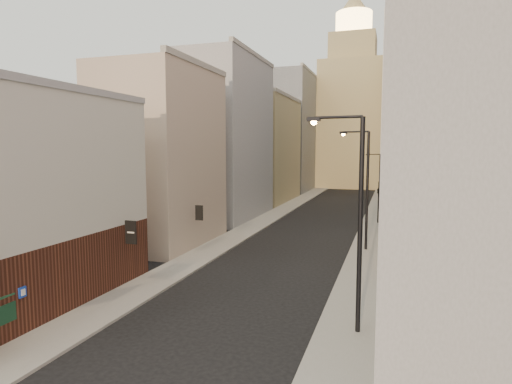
# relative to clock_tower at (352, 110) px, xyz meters

# --- Properties ---
(sidewalk_left) EXTENTS (3.00, 140.00, 0.15)m
(sidewalk_left) POSITION_rel_clock_tower_xyz_m (-5.50, -37.00, -17.56)
(sidewalk_left) COLOR gray
(sidewalk_left) RESTS_ON ground
(sidewalk_right) EXTENTS (3.00, 140.00, 0.15)m
(sidewalk_right) POSITION_rel_clock_tower_xyz_m (7.50, -37.00, -17.56)
(sidewalk_right) COLOR gray
(sidewalk_right) RESTS_ON ground
(near_building_left) EXTENTS (8.30, 23.04, 12.30)m
(near_building_left) POSITION_rel_clock_tower_xyz_m (-9.99, -83.00, -11.61)
(near_building_left) COLOR #54291B
(near_building_left) RESTS_ON ground
(left_bldg_beige) EXTENTS (8.00, 12.00, 16.00)m
(left_bldg_beige) POSITION_rel_clock_tower_xyz_m (-11.00, -66.00, -9.63)
(left_bldg_beige) COLOR tan
(left_bldg_beige) RESTS_ON ground
(left_bldg_grey) EXTENTS (8.00, 16.00, 20.00)m
(left_bldg_grey) POSITION_rel_clock_tower_xyz_m (-11.00, -50.00, -7.63)
(left_bldg_grey) COLOR gray
(left_bldg_grey) RESTS_ON ground
(left_bldg_tan) EXTENTS (8.00, 18.00, 17.00)m
(left_bldg_tan) POSITION_rel_clock_tower_xyz_m (-11.00, -32.00, -9.13)
(left_bldg_tan) COLOR tan
(left_bldg_tan) RESTS_ON ground
(left_bldg_wingrid) EXTENTS (8.00, 20.00, 24.00)m
(left_bldg_wingrid) POSITION_rel_clock_tower_xyz_m (-11.00, -12.00, -5.63)
(left_bldg_wingrid) COLOR gray
(left_bldg_wingrid) RESTS_ON ground
(right_bldg_grey) EXTENTS (8.00, 16.00, 16.00)m
(right_bldg_grey) POSITION_rel_clock_tower_xyz_m (13.00, -80.00, -9.63)
(right_bldg_grey) COLOR gray
(right_bldg_grey) RESTS_ON ground
(right_bldg_beige) EXTENTS (8.00, 16.00, 20.00)m
(right_bldg_beige) POSITION_rel_clock_tower_xyz_m (13.00, -62.00, -7.63)
(right_bldg_beige) COLOR tan
(right_bldg_beige) RESTS_ON ground
(right_bldg_wingrid) EXTENTS (8.00, 20.00, 26.00)m
(right_bldg_wingrid) POSITION_rel_clock_tower_xyz_m (13.00, -42.00, -4.63)
(right_bldg_wingrid) COLOR gray
(right_bldg_wingrid) RESTS_ON ground
(highrise) EXTENTS (21.00, 23.00, 51.20)m
(highrise) POSITION_rel_clock_tower_xyz_m (19.00, -14.00, 8.02)
(highrise) COLOR gray
(highrise) RESTS_ON ground
(clock_tower) EXTENTS (14.00, 14.00, 44.90)m
(clock_tower) POSITION_rel_clock_tower_xyz_m (0.00, 0.00, 0.00)
(clock_tower) COLOR tan
(clock_tower) RESTS_ON ground
(white_tower) EXTENTS (8.00, 8.00, 41.50)m
(white_tower) POSITION_rel_clock_tower_xyz_m (11.00, -14.00, 0.97)
(white_tower) COLOR silver
(white_tower) RESTS_ON ground
(streetlamp_near) EXTENTS (2.73, 0.45, 10.40)m
(streetlamp_near) POSITION_rel_clock_tower_xyz_m (7.71, -80.62, -11.69)
(streetlamp_near) COLOR black
(streetlamp_near) RESTS_ON ground
(streetlamp_mid) EXTENTS (2.64, 0.99, 10.37)m
(streetlamp_mid) POSITION_rel_clock_tower_xyz_m (7.06, -63.17, -11.71)
(streetlamp_mid) COLOR black
(streetlamp_mid) RESTS_ON ground
(streetlamp_far) EXTENTS (2.01, 0.96, 8.10)m
(streetlamp_far) POSITION_rel_clock_tower_xyz_m (7.45, -39.61, -13.00)
(streetlamp_far) COLOR black
(streetlamp_far) RESTS_ON ground
(traffic_light_right) EXTENTS (0.70, 0.70, 5.00)m
(traffic_light_right) POSITION_rel_clock_tower_xyz_m (7.86, -49.17, -13.81)
(traffic_light_right) COLOR black
(traffic_light_right) RESTS_ON ground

